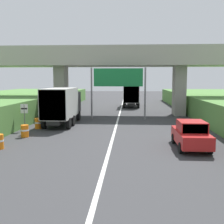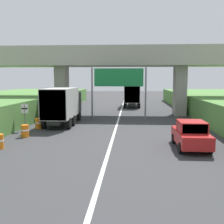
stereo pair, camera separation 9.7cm
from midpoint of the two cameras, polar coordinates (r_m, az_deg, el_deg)
The scene contains 10 objects.
lane_centre_stripe at distance 26.89m, azimuth 0.95°, elevation -2.26°, with size 0.20×90.50×0.01m, color white.
overpass_bridge at distance 32.91m, azimuth 1.48°, elevation 9.96°, with size 40.00×4.80×7.99m.
overhead_highway_sign at distance 29.21m, azimuth 1.20°, elevation 6.47°, with size 5.88×0.18×5.49m.
speed_limit_sign at distance 23.60m, azimuth -17.86°, elevation -0.23°, with size 0.60×0.08×2.23m.
truck_black at distance 26.00m, azimuth -10.37°, elevation 1.61°, with size 2.44×7.30×3.44m.
truck_yellow at distance 42.82m, azimuth 3.94°, elevation 3.68°, with size 2.44×7.30×3.44m.
car_red at distance 17.51m, azimuth 15.94°, elevation -4.55°, with size 1.86×4.10×1.72m.
construction_barrel_3 at distance 21.21m, azimuth -17.79°, elevation -3.76°, with size 0.57×0.57×0.90m.
construction_barrel_4 at distance 24.53m, azimuth -15.21°, elevation -2.29°, with size 0.57×0.57×0.90m.
construction_barrel_5 at distance 27.85m, azimuth -12.87°, elevation -1.17°, with size 0.57×0.57×0.90m.
Camera 1 is at (1.16, -1.28, 4.21)m, focal length 44.01 mm.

